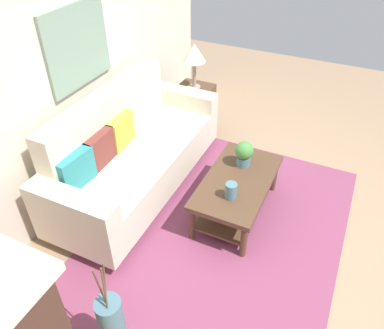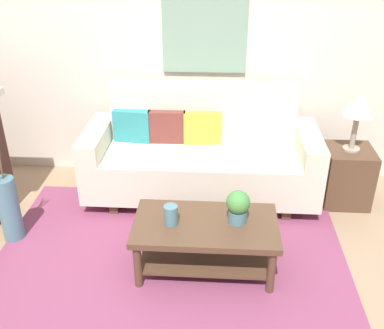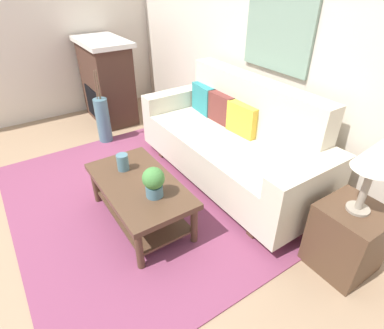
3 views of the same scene
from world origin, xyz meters
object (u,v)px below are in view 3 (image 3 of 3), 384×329
at_px(tabletop_vase, 123,162).
at_px(fireplace, 107,81).
at_px(side_table, 347,238).
at_px(table_lamp, 377,157).
at_px(throw_pillow_maroon, 222,108).
at_px(potted_plant_tabletop, 154,181).
at_px(coffee_table, 140,193).
at_px(floor_vase, 103,121).
at_px(framed_painting, 278,31).
at_px(throw_pillow_teal, 204,99).
at_px(throw_pillow_mustard, 243,119).
at_px(couch, 232,144).

bearing_deg(tabletop_vase, fireplace, 162.67).
relative_size(side_table, table_lamp, 0.98).
xyz_separation_m(throw_pillow_maroon, potted_plant_tabletop, (0.66, -1.20, -0.11)).
xyz_separation_m(tabletop_vase, fireplace, (-2.08, 0.65, 0.08)).
relative_size(coffee_table, floor_vase, 1.86).
distance_m(coffee_table, framed_painting, 1.97).
relative_size(throw_pillow_teal, fireplace, 0.31).
distance_m(throw_pillow_mustard, table_lamp, 1.45).
bearing_deg(framed_painting, side_table, -19.66).
relative_size(couch, tabletop_vase, 14.33).
relative_size(throw_pillow_mustard, framed_painting, 0.44).
relative_size(throw_pillow_mustard, coffee_table, 0.33).
xyz_separation_m(throw_pillow_teal, fireplace, (-1.57, -0.61, -0.09)).
xyz_separation_m(side_table, floor_vase, (-3.00, -0.79, 0.02)).
bearing_deg(floor_vase, tabletop_vase, -12.10).
height_order(tabletop_vase, side_table, tabletop_vase).
height_order(tabletop_vase, fireplace, fireplace).
relative_size(side_table, fireplace, 0.48).
relative_size(coffee_table, tabletop_vase, 7.14).
relative_size(throw_pillow_mustard, side_table, 0.64).
relative_size(coffee_table, potted_plant_tabletop, 4.20).
xyz_separation_m(couch, throw_pillow_maroon, (-0.34, 0.13, 0.25)).
bearing_deg(fireplace, throw_pillow_mustard, 15.07).
xyz_separation_m(throw_pillow_teal, throw_pillow_maroon, (0.34, 0.00, 0.00)).
height_order(side_table, framed_painting, framed_painting).
relative_size(throw_pillow_teal, side_table, 0.64).
height_order(coffee_table, tabletop_vase, tabletop_vase).
bearing_deg(potted_plant_tabletop, couch, 106.55).
bearing_deg(potted_plant_tabletop, side_table, 43.79).
height_order(tabletop_vase, table_lamp, table_lamp).
bearing_deg(potted_plant_tabletop, fireplace, 167.06).
distance_m(throw_pillow_teal, framed_painting, 1.12).
bearing_deg(framed_painting, throw_pillow_maroon, -135.22).
height_order(throw_pillow_maroon, fireplace, fireplace).
height_order(couch, side_table, couch).
xyz_separation_m(potted_plant_tabletop, table_lamp, (1.08, 1.04, 0.42)).
height_order(floor_vase, framed_painting, framed_painting).
relative_size(throw_pillow_maroon, potted_plant_tabletop, 1.37).
distance_m(throw_pillow_mustard, side_table, 1.47).
distance_m(couch, throw_pillow_maroon, 0.44).
height_order(table_lamp, floor_vase, table_lamp).
relative_size(tabletop_vase, fireplace, 0.13).
relative_size(throw_pillow_mustard, table_lamp, 0.63).
bearing_deg(coffee_table, tabletop_vase, -174.74).
bearing_deg(table_lamp, floor_vase, -165.16).
bearing_deg(floor_vase, throw_pillow_maroon, 37.42).
bearing_deg(floor_vase, fireplace, 152.59).
height_order(table_lamp, framed_painting, framed_painting).
relative_size(throw_pillow_maroon, throw_pillow_mustard, 1.00).
xyz_separation_m(table_lamp, fireplace, (-3.66, -0.45, -0.41)).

